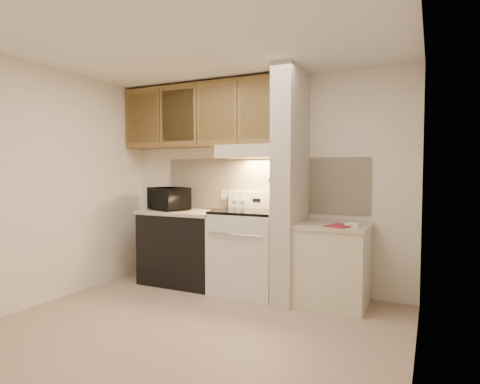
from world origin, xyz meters
The scene contains 50 objects.
floor centered at (0.00, 0.00, 0.00)m, with size 3.60×3.60×0.00m, color tan.
ceiling centered at (0.00, 0.00, 2.50)m, with size 3.60×3.60×0.00m, color white.
wall_back centered at (0.00, 1.50, 1.25)m, with size 3.60×0.02×2.50m, color white.
wall_left centered at (-1.80, 0.00, 1.25)m, with size 0.02×3.00×2.50m, color white.
wall_right centered at (1.80, 0.00, 1.25)m, with size 0.02×3.00×2.50m, color white.
backsplash centered at (0.00, 1.49, 1.24)m, with size 2.60×0.02×0.63m, color #FBECCC.
range_body centered at (0.00, 1.16, 0.46)m, with size 0.76×0.65×0.92m, color silver.
oven_window centered at (0.00, 0.84, 0.50)m, with size 0.50×0.01×0.30m, color black.
oven_handle centered at (0.00, 0.80, 0.72)m, with size 0.02×0.02×0.65m, color silver.
cooktop centered at (0.00, 1.16, 0.94)m, with size 0.74×0.64×0.03m, color black.
range_backguard centered at (0.00, 1.44, 1.05)m, with size 0.76×0.08×0.20m, color silver.
range_display centered at (0.00, 1.40, 1.05)m, with size 0.10×0.01×0.04m, color black.
range_knob_left_outer centered at (-0.28, 1.40, 1.05)m, with size 0.05×0.05×0.02m, color silver.
range_knob_left_inner centered at (-0.18, 1.40, 1.05)m, with size 0.05×0.05×0.02m, color silver.
range_knob_right_inner centered at (0.18, 1.40, 1.05)m, with size 0.05×0.05×0.02m, color silver.
range_knob_right_outer centered at (0.28, 1.40, 1.05)m, with size 0.05×0.05×0.02m, color silver.
dishwasher_front centered at (-0.88, 1.17, 0.43)m, with size 1.00×0.63×0.87m, color black.
left_countertop centered at (-0.88, 1.17, 0.89)m, with size 1.04×0.67×0.04m, color beige.
spoon_rest centered at (-0.48, 1.36, 0.92)m, with size 0.23×0.07×0.02m, color black.
teal_jar centered at (-1.01, 1.39, 0.96)m, with size 0.09×0.09×0.10m, color #257061.
outlet centered at (-0.48, 1.48, 1.10)m, with size 0.08×0.01×0.12m, color beige.
microwave centered at (-1.10, 1.15, 1.05)m, with size 0.51×0.35×0.28m, color black.
partition_pillar centered at (0.51, 1.15, 1.25)m, with size 0.22×0.70×2.50m, color beige.
pillar_trim centered at (0.39, 1.15, 1.30)m, with size 0.01×0.70×0.04m, color olive.
knife_strip centered at (0.39, 1.10, 1.32)m, with size 0.02×0.42×0.04m, color black.
knife_blade_a centered at (0.38, 0.94, 1.22)m, with size 0.01×0.04×0.16m, color silver.
knife_handle_a centered at (0.38, 0.93, 1.37)m, with size 0.02×0.02×0.10m, color black.
knife_blade_b centered at (0.38, 1.03, 1.21)m, with size 0.01×0.04×0.18m, color silver.
knife_handle_b centered at (0.38, 1.02, 1.37)m, with size 0.02×0.02×0.10m, color black.
knife_blade_c centered at (0.38, 1.10, 1.20)m, with size 0.01×0.04×0.20m, color silver.
knife_handle_c centered at (0.38, 1.10, 1.37)m, with size 0.02×0.02×0.10m, color black.
knife_blade_d centered at (0.38, 1.17, 1.22)m, with size 0.01×0.04×0.16m, color silver.
knife_handle_d centered at (0.38, 1.19, 1.37)m, with size 0.02×0.02×0.10m, color black.
knife_blade_e centered at (0.38, 1.25, 1.21)m, with size 0.01×0.04×0.18m, color silver.
knife_handle_e centered at (0.38, 1.25, 1.37)m, with size 0.02×0.02×0.10m, color black.
oven_mitt centered at (0.38, 1.32, 1.16)m, with size 0.03×0.09×0.22m, color slate.
right_cab_base centered at (0.97, 1.15, 0.40)m, with size 0.70×0.60×0.81m, color beige.
right_countertop centered at (0.97, 1.15, 0.83)m, with size 0.74×0.64×0.04m, color beige.
red_folder centered at (1.07, 1.00, 0.85)m, with size 0.21×0.29×0.01m, color maroon.
white_box centered at (1.19, 1.05, 0.87)m, with size 0.14×0.09×0.04m, color white.
range_hood centered at (0.00, 1.28, 1.62)m, with size 0.78×0.44×0.15m, color beige.
hood_lip centered at (0.00, 1.07, 1.58)m, with size 0.78×0.04×0.06m, color beige.
upper_cabinets centered at (-0.69, 1.32, 2.08)m, with size 2.18×0.33×0.77m, color olive.
cab_door_a centered at (-1.51, 1.17, 2.08)m, with size 0.46×0.01×0.63m, color olive.
cab_gap_a centered at (-1.23, 1.16, 2.08)m, with size 0.01×0.01×0.73m, color black.
cab_door_b centered at (-0.96, 1.17, 2.08)m, with size 0.46×0.01×0.63m, color olive.
cab_gap_b centered at (-0.69, 1.16, 2.08)m, with size 0.01×0.01×0.73m, color black.
cab_door_c centered at (-0.42, 1.17, 2.08)m, with size 0.46×0.01×0.63m, color olive.
cab_gap_c centered at (-0.14, 1.16, 2.08)m, with size 0.01×0.01×0.73m, color black.
cab_door_d centered at (0.13, 1.17, 2.08)m, with size 0.46×0.01×0.63m, color olive.
Camera 1 is at (1.89, -2.99, 1.40)m, focal length 30.00 mm.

